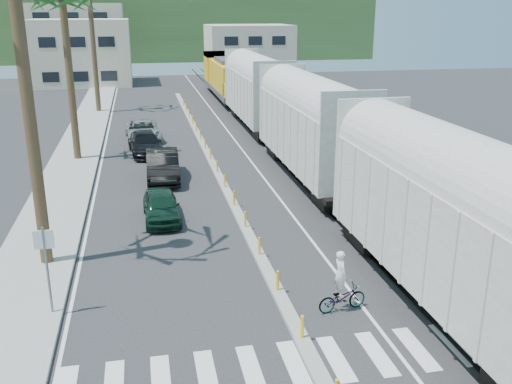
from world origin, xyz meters
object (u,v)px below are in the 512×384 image
car_lead (161,206)px  car_second (163,166)px  cyclist (342,292)px  street_sign (46,259)px

car_lead → car_second: 6.52m
car_lead → cyclist: (5.27, -9.45, -0.03)m
street_sign → car_second: (4.14, 14.49, -1.14)m
street_sign → car_lead: (3.77, 7.98, -1.30)m
car_lead → car_second: (0.37, 6.51, 0.16)m
street_sign → cyclist: size_ratio=1.45×
car_second → cyclist: bearing=-71.8°
car_second → cyclist: size_ratio=2.46×
street_sign → car_lead: street_sign is taller
car_lead → street_sign: bearing=-116.8°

